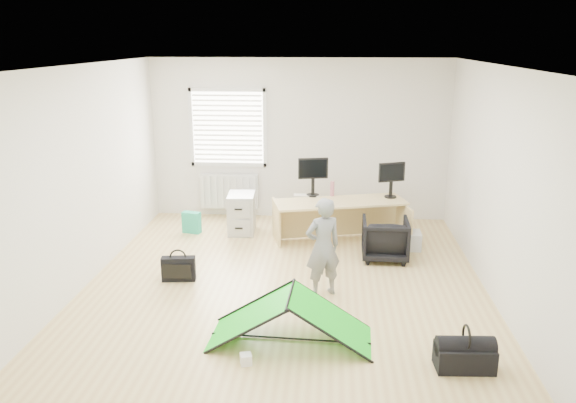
# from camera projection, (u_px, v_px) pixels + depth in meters

# --- Properties ---
(ground) EXTENTS (5.50, 5.50, 0.00)m
(ground) POSITION_uv_depth(u_px,v_px,m) (286.00, 281.00, 7.19)
(ground) COLOR tan
(ground) RESTS_ON ground
(back_wall) EXTENTS (5.00, 0.02, 2.70)m
(back_wall) POSITION_uv_depth(u_px,v_px,m) (299.00, 140.00, 9.45)
(back_wall) COLOR silver
(back_wall) RESTS_ON ground
(window) EXTENTS (1.20, 0.06, 1.20)m
(window) POSITION_uv_depth(u_px,v_px,m) (228.00, 128.00, 9.45)
(window) COLOR silver
(window) RESTS_ON back_wall
(radiator) EXTENTS (1.00, 0.12, 0.60)m
(radiator) POSITION_uv_depth(u_px,v_px,m) (229.00, 191.00, 9.72)
(radiator) COLOR silver
(radiator) RESTS_ON back_wall
(desk) EXTENTS (2.04, 1.11, 0.66)m
(desk) POSITION_uv_depth(u_px,v_px,m) (340.00, 222.00, 8.45)
(desk) COLOR tan
(desk) RESTS_ON ground
(filing_cabinet) EXTENTS (0.44, 0.57, 0.64)m
(filing_cabinet) POSITION_uv_depth(u_px,v_px,m) (242.00, 213.00, 8.93)
(filing_cabinet) COLOR #A6A9AC
(filing_cabinet) RESTS_ON ground
(monitor_left) EXTENTS (0.47, 0.19, 0.44)m
(monitor_left) POSITION_uv_depth(u_px,v_px,m) (313.00, 182.00, 8.58)
(monitor_left) COLOR black
(monitor_left) RESTS_ON desk
(monitor_right) EXTENTS (0.42, 0.23, 0.40)m
(monitor_right) POSITION_uv_depth(u_px,v_px,m) (391.00, 185.00, 8.50)
(monitor_right) COLOR black
(monitor_right) RESTS_ON desk
(keyboard) EXTENTS (0.39, 0.14, 0.02)m
(keyboard) POSITION_uv_depth(u_px,v_px,m) (307.00, 195.00, 8.63)
(keyboard) COLOR beige
(keyboard) RESTS_ON desk
(thermos) EXTENTS (0.08, 0.08, 0.23)m
(thermos) POSITION_uv_depth(u_px,v_px,m) (332.00, 189.00, 8.60)
(thermos) COLOR #AB5F6C
(thermos) RESTS_ON desk
(office_chair) EXTENTS (0.64, 0.66, 0.59)m
(office_chair) POSITION_uv_depth(u_px,v_px,m) (385.00, 239.00, 7.86)
(office_chair) COLOR black
(office_chair) RESTS_ON ground
(person) EXTENTS (0.53, 0.45, 1.22)m
(person) POSITION_uv_depth(u_px,v_px,m) (323.00, 247.00, 6.66)
(person) COLOR slate
(person) RESTS_ON ground
(kite) EXTENTS (1.69, 0.81, 0.51)m
(kite) POSITION_uv_depth(u_px,v_px,m) (290.00, 317.00, 5.72)
(kite) COLOR #14D319
(kite) RESTS_ON ground
(storage_crate) EXTENTS (0.47, 0.33, 0.26)m
(storage_crate) POSITION_uv_depth(u_px,v_px,m) (405.00, 240.00, 8.29)
(storage_crate) COLOR silver
(storage_crate) RESTS_ON ground
(tote_bag) EXTENTS (0.31, 0.19, 0.34)m
(tote_bag) POSITION_uv_depth(u_px,v_px,m) (192.00, 222.00, 8.95)
(tote_bag) COLOR #21A27B
(tote_bag) RESTS_ON ground
(laptop_bag) EXTENTS (0.44, 0.18, 0.32)m
(laptop_bag) POSITION_uv_depth(u_px,v_px,m) (179.00, 269.00, 7.18)
(laptop_bag) COLOR black
(laptop_bag) RESTS_ON ground
(white_box) EXTENTS (0.13, 0.13, 0.11)m
(white_box) POSITION_uv_depth(u_px,v_px,m) (246.00, 359.00, 5.35)
(white_box) COLOR silver
(white_box) RESTS_ON ground
(duffel_bag) EXTENTS (0.55, 0.31, 0.24)m
(duffel_bag) POSITION_uv_depth(u_px,v_px,m) (464.00, 357.00, 5.26)
(duffel_bag) COLOR black
(duffel_bag) RESTS_ON ground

